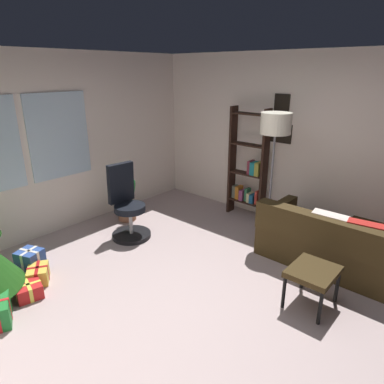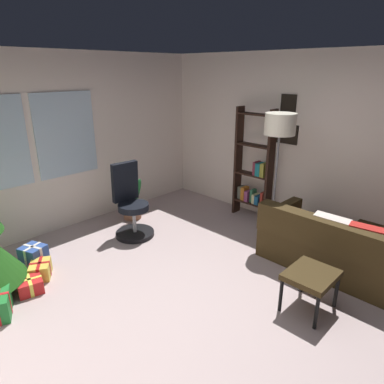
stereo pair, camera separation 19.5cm
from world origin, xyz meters
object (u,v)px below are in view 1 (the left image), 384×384
Objects in this scene: gift_box_gold at (38,274)px; potted_plant at (128,206)px; footstool at (313,274)px; couch at (344,243)px; gift_box_red at (29,291)px; bookshelf at (248,171)px; floor_lamp at (275,131)px; office_chair at (128,209)px; gift_box_blue at (30,261)px.

gift_box_gold is 1.91m from potted_plant.
potted_plant is (0.16, 3.13, -0.15)m from footstool.
couch is at bearing -73.47° from potted_plant.
footstool is 3.14m from potted_plant.
footstool is 2.98m from gift_box_red.
potted_plant is (-0.92, 3.09, -0.05)m from couch.
gift_box_red is 3.51m from bookshelf.
bookshelf is 2.02m from potted_plant.
floor_lamp is 2.80× the size of potted_plant.
bookshelf reaches higher than gift_box_red.
office_chair is at bearing 153.13° from bookshelf.
gift_box_gold is at bearing 45.03° from gift_box_red.
footstool is at bearing -60.30° from gift_box_blue.
floor_lamp is (2.72, -1.68, 1.40)m from gift_box_blue.
gift_box_gold is at bearing 123.13° from footstool.
office_chair is at bearing 11.55° from gift_box_red.
footstool is at bearing -92.90° from potted_plant.
gift_box_gold is 0.58× the size of potted_plant.
office_chair is 0.60× the size of floor_lamp.
potted_plant is (1.76, 0.32, 0.08)m from gift_box_blue.
office_chair is (-1.30, 2.62, 0.15)m from couch.
gift_box_blue reaches higher than gift_box_red.
gift_box_gold is 3.42m from floor_lamp.
floor_lamp reaches higher than bookshelf.
gift_box_blue is at bearing 148.25° from floor_lamp.
floor_lamp is (2.77, -1.40, 1.45)m from gift_box_gold.
potted_plant is at bearing 21.96° from gift_box_red.
floor_lamp is (2.97, -1.19, 1.46)m from gift_box_red.
footstool is 0.80× the size of potted_plant.
gift_box_red is 0.90× the size of gift_box_blue.
footstool is at bearing -56.87° from gift_box_gold.
bookshelf is (3.14, -1.05, 0.64)m from gift_box_blue.
couch reaches higher than gift_box_red.
gift_box_blue is at bearing 134.03° from couch.
gift_box_red is at bearing -158.04° from potted_plant.
footstool is (-1.08, -0.04, 0.10)m from couch.
floor_lamp is 2.59m from potted_plant.
office_chair is at bearing 131.22° from floor_lamp.
gift_box_red is 2.18m from potted_plant.
office_chair reaches higher than gift_box_blue.
footstool is 0.29× the size of bookshelf.
gift_box_red is 3.52m from floor_lamp.
couch is at bearing -104.94° from bookshelf.
bookshelf reaches higher than couch.
couch is 1.08m from footstool.
bookshelf is (0.46, 1.73, 0.51)m from couch.
couch is at bearing -92.14° from floor_lamp.
floor_lamp is at bearing -48.78° from office_chair.
gift_box_blue is at bearing 62.57° from gift_box_red.
potted_plant is at bearing 10.43° from gift_box_blue.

